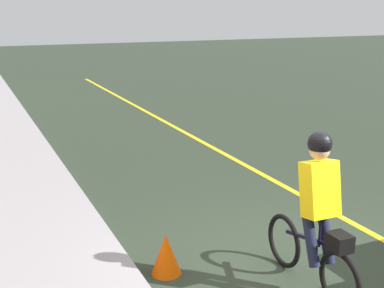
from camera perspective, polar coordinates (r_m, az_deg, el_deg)
The scene contains 3 objects.
ground_plane at distance 6.54m, azimuth 11.37°, elevation -13.58°, with size 80.00×80.00×0.00m, color #293427.
cyclist_lead at distance 5.83m, azimuth 13.57°, elevation -7.48°, with size 1.71×0.36×1.83m.
traffic_cone_far at distance 6.28m, azimuth -2.86°, elevation -11.98°, with size 0.36×0.36×0.50m, color #E74F02.
Camera 1 is at (-4.63, 3.45, 3.09)m, focal length 48.58 mm.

